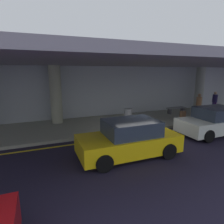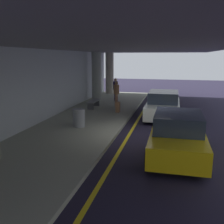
% 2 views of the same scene
% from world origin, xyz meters
% --- Properties ---
extents(ground_plane, '(60.00, 60.00, 0.00)m').
position_xyz_m(ground_plane, '(0.00, 0.00, 0.00)').
color(ground_plane, '#201C30').
extents(sidewalk, '(26.00, 4.20, 0.15)m').
position_xyz_m(sidewalk, '(0.00, 3.10, 0.07)').
color(sidewalk, '#9A9D8A').
rests_on(sidewalk, ground).
extents(lane_stripe_yellow, '(26.00, 0.14, 0.01)m').
position_xyz_m(lane_stripe_yellow, '(0.00, 0.53, 0.00)').
color(lane_stripe_yellow, yellow).
rests_on(lane_stripe_yellow, ground).
extents(support_column_left_mid, '(0.73, 0.73, 3.65)m').
position_xyz_m(support_column_left_mid, '(-4.00, 4.40, 1.97)').
color(support_column_left_mid, '#9EA086').
rests_on(support_column_left_mid, sidewalk).
extents(support_column_center, '(0.73, 0.73, 3.65)m').
position_xyz_m(support_column_center, '(8.00, 4.40, 1.97)').
color(support_column_center, '#969B91').
rests_on(support_column_center, sidewalk).
extents(ceiling_overhang, '(28.00, 13.20, 0.30)m').
position_xyz_m(ceiling_overhang, '(0.00, 2.60, 3.95)').
color(ceiling_overhang, gray).
rests_on(ceiling_overhang, support_column_far_left).
extents(terminal_back_wall, '(26.00, 0.30, 3.80)m').
position_xyz_m(terminal_back_wall, '(0.00, 5.35, 1.90)').
color(terminal_back_wall, '#A9B0B6').
rests_on(terminal_back_wall, ground).
extents(car_white, '(4.10, 1.92, 1.50)m').
position_xyz_m(car_white, '(3.92, -0.77, 0.71)').
color(car_white, white).
rests_on(car_white, ground).
extents(car_yellow_taxi, '(4.10, 1.92, 1.50)m').
position_xyz_m(car_yellow_taxi, '(-1.74, -1.52, 0.71)').
color(car_yellow_taxi, yellow).
rests_on(car_yellow_taxi, ground).
extents(traveler_with_luggage, '(0.38, 0.38, 1.68)m').
position_xyz_m(traveler_with_luggage, '(5.99, 2.42, 1.11)').
color(traveler_with_luggage, '#996749').
rests_on(traveler_with_luggage, sidewalk).
extents(person_waiting_for_ride, '(0.38, 0.38, 1.68)m').
position_xyz_m(person_waiting_for_ride, '(8.29, 3.00, 1.11)').
color(person_waiting_for_ride, '#291C4F').
rests_on(person_waiting_for_ride, sidewalk).
extents(suitcase_upright_primary, '(0.36, 0.22, 0.90)m').
position_xyz_m(suitcase_upright_primary, '(4.09, 1.90, 0.46)').
color(suitcase_upright_primary, '#966643').
rests_on(suitcase_upright_primary, sidewalk).
extents(bench_metal, '(1.60, 0.50, 0.48)m').
position_xyz_m(bench_metal, '(5.07, 3.74, 0.50)').
color(bench_metal, slate).
rests_on(bench_metal, sidewalk).
extents(trash_bin_steel, '(0.56, 0.56, 0.85)m').
position_xyz_m(trash_bin_steel, '(0.45, 2.99, 0.57)').
color(trash_bin_steel, gray).
rests_on(trash_bin_steel, sidewalk).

